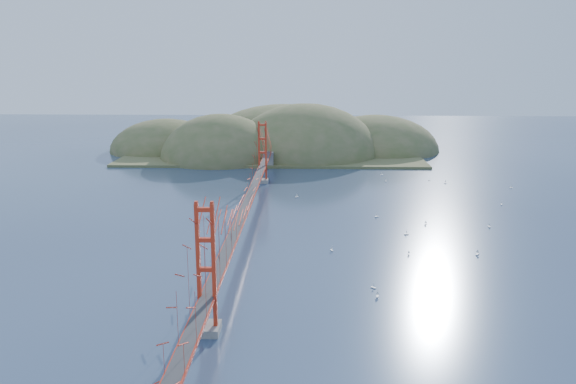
{
  "coord_description": "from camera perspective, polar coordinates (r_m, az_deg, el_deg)",
  "views": [
    {
      "loc": [
        8.39,
        -74.01,
        23.05
      ],
      "look_at": [
        5.83,
        0.0,
        5.37
      ],
      "focal_mm": 35.0,
      "sensor_mm": 36.0,
      "label": 1
    }
  ],
  "objects": [
    {
      "name": "sailboat_9",
      "position": [
        96.98,
        20.87,
        -1.14
      ],
      "size": [
        0.46,
        0.49,
        0.56
      ],
      "color": "white",
      "rests_on": "ground"
    },
    {
      "name": "ground",
      "position": [
        77.97,
        -4.3,
        -3.81
      ],
      "size": [
        320.0,
        320.0,
        0.0
      ],
      "primitive_type": "plane",
      "color": "navy",
      "rests_on": "ground"
    },
    {
      "name": "bridge",
      "position": [
        76.37,
        -4.37,
        1.26
      ],
      "size": [
        2.2,
        94.4,
        12.0
      ],
      "color": "gray",
      "rests_on": "ground"
    },
    {
      "name": "sailboat_extra_0",
      "position": [
        84.68,
        8.99,
        -2.43
      ],
      "size": [
        0.64,
        0.64,
        0.72
      ],
      "color": "white",
      "rests_on": "ground"
    },
    {
      "name": "sailboat_14",
      "position": [
        69.44,
        12.17,
        -6.15
      ],
      "size": [
        0.44,
        0.52,
        0.6
      ],
      "color": "white",
      "rests_on": "ground"
    },
    {
      "name": "sailboat_15",
      "position": [
        109.42,
        9.93,
        1.14
      ],
      "size": [
        0.46,
        0.53,
        0.61
      ],
      "color": "white",
      "rests_on": "ground"
    },
    {
      "name": "sailboat_6",
      "position": [
        59.17,
        8.67,
        -9.5
      ],
      "size": [
        0.63,
        0.63,
        0.67
      ],
      "color": "white",
      "rests_on": "ground"
    },
    {
      "name": "sailboat_10",
      "position": [
        57.21,
        9.08,
        -10.35
      ],
      "size": [
        0.53,
        0.6,
        0.67
      ],
      "color": "white",
      "rests_on": "ground"
    },
    {
      "name": "sailboat_7",
      "position": [
        111.93,
        14.14,
        1.2
      ],
      "size": [
        0.52,
        0.52,
        0.57
      ],
      "color": "white",
      "rests_on": "ground"
    },
    {
      "name": "sailboat_8",
      "position": [
        110.39,
        15.71,
        0.94
      ],
      "size": [
        0.63,
        0.63,
        0.67
      ],
      "color": "white",
      "rests_on": "ground"
    },
    {
      "name": "sailboat_3",
      "position": [
        95.52,
        0.9,
        -0.44
      ],
      "size": [
        0.7,
        0.7,
        0.74
      ],
      "color": "white",
      "rests_on": "ground"
    },
    {
      "name": "sailboat_2",
      "position": [
        77.03,
        11.94,
        -4.16
      ],
      "size": [
        0.64,
        0.56,
        0.73
      ],
      "color": "white",
      "rests_on": "ground"
    },
    {
      "name": "sailboat_13",
      "position": [
        71.63,
        18.69,
        -5.95
      ],
      "size": [
        0.7,
        0.7,
        0.74
      ],
      "color": "white",
      "rests_on": "ground"
    },
    {
      "name": "sailboat_0",
      "position": [
        69.48,
        4.47,
        -5.86
      ],
      "size": [
        0.61,
        0.61,
        0.68
      ],
      "color": "white",
      "rests_on": "ground"
    },
    {
      "name": "sailboat_17",
      "position": [
        110.15,
        21.72,
        0.46
      ],
      "size": [
        0.54,
        0.5,
        0.61
      ],
      "color": "white",
      "rests_on": "ground"
    },
    {
      "name": "sailboat_12",
      "position": [
        115.22,
        9.51,
        1.77
      ],
      "size": [
        0.57,
        0.54,
        0.64
      ],
      "color": "white",
      "rests_on": "ground"
    },
    {
      "name": "sailboat_4",
      "position": [
        82.23,
        13.81,
        -3.14
      ],
      "size": [
        0.6,
        0.6,
        0.66
      ],
      "color": "white",
      "rests_on": "ground"
    },
    {
      "name": "sailboat_5",
      "position": [
        83.66,
        19.76,
        -3.28
      ],
      "size": [
        0.51,
        0.55,
        0.62
      ],
      "color": "white",
      "rests_on": "ground"
    },
    {
      "name": "far_headlands",
      "position": [
        144.51,
        -0.5,
        4.25
      ],
      "size": [
        84.0,
        58.0,
        25.0
      ],
      "color": "olive",
      "rests_on": "ground"
    }
  ]
}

